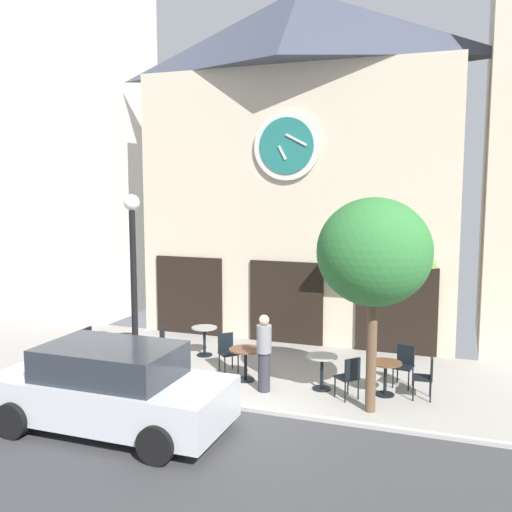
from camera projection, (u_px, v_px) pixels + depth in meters
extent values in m
cube|color=gray|center=(265.00, 371.00, 13.70)|extent=(26.22, 5.05, 0.05)
cube|color=#38383A|center=(130.00, 497.00, 8.13)|extent=(26.22, 6.87, 0.05)
cube|color=#A8A5A0|center=(224.00, 405.00, 11.35)|extent=(26.22, 0.12, 0.08)
cube|color=beige|center=(297.00, 205.00, 16.63)|extent=(9.02, 2.07, 7.64)
pyramid|color=#383D4C|center=(299.00, 30.00, 16.04)|extent=(8.11, 2.90, 2.20)
cylinder|color=beige|center=(287.00, 146.00, 15.41)|extent=(1.85, 0.10, 1.85)
cylinder|color=#1E6660|center=(286.00, 146.00, 15.36)|extent=(1.52, 0.04, 1.52)
cube|color=beige|center=(282.00, 153.00, 15.38)|extent=(0.25, 0.03, 0.40)
cube|color=beige|center=(296.00, 140.00, 15.21)|extent=(0.60, 0.03, 0.35)
cube|color=black|center=(189.00, 295.00, 16.97)|extent=(2.10, 0.10, 2.30)
cube|color=black|center=(286.00, 302.00, 15.95)|extent=(2.10, 0.10, 2.30)
cube|color=black|center=(396.00, 310.00, 14.94)|extent=(2.10, 0.10, 2.30)
cube|color=#72A84C|center=(377.00, 262.00, 14.66)|extent=(2.89, 0.90, 0.12)
cube|color=silver|center=(68.00, 105.00, 19.76)|extent=(5.07, 3.54, 14.35)
cylinder|color=black|center=(136.00, 370.00, 13.11)|extent=(0.32, 0.32, 0.36)
cylinder|color=black|center=(134.00, 296.00, 12.90)|extent=(0.14, 0.14, 3.83)
sphere|color=white|center=(132.00, 202.00, 12.64)|extent=(0.36, 0.36, 0.36)
cylinder|color=brown|center=(371.00, 352.00, 11.03)|extent=(0.20, 0.20, 2.37)
ellipsoid|color=#2D7033|center=(374.00, 252.00, 10.79)|extent=(2.18, 1.96, 2.07)
cylinder|color=black|center=(124.00, 351.00, 14.04)|extent=(0.07, 0.07, 0.71)
cylinder|color=black|center=(125.00, 364.00, 14.09)|extent=(0.40, 0.40, 0.03)
cylinder|color=black|center=(124.00, 336.00, 14.00)|extent=(0.64, 0.64, 0.03)
cylinder|color=black|center=(204.00, 342.00, 14.81)|extent=(0.07, 0.07, 0.74)
cylinder|color=black|center=(205.00, 355.00, 14.85)|extent=(0.40, 0.40, 0.03)
cylinder|color=gray|center=(204.00, 328.00, 14.76)|extent=(0.66, 0.66, 0.03)
cylinder|color=black|center=(246.00, 365.00, 12.91)|extent=(0.07, 0.07, 0.72)
cylinder|color=black|center=(246.00, 380.00, 12.95)|extent=(0.40, 0.40, 0.03)
cylinder|color=brown|center=(245.00, 349.00, 12.86)|extent=(0.75, 0.75, 0.03)
cylinder|color=black|center=(322.00, 373.00, 12.33)|extent=(0.07, 0.07, 0.73)
cylinder|color=black|center=(322.00, 389.00, 12.38)|extent=(0.40, 0.40, 0.03)
cylinder|color=gray|center=(322.00, 356.00, 12.29)|extent=(0.67, 0.67, 0.03)
cylinder|color=black|center=(385.00, 379.00, 11.99)|extent=(0.07, 0.07, 0.70)
cylinder|color=black|center=(385.00, 394.00, 12.03)|extent=(0.40, 0.40, 0.03)
cylinder|color=brown|center=(386.00, 363.00, 11.95)|extent=(0.68, 0.68, 0.03)
cube|color=black|center=(422.00, 378.00, 11.77)|extent=(0.43, 0.43, 0.04)
cube|color=black|center=(432.00, 368.00, 11.70)|extent=(0.07, 0.38, 0.45)
cylinder|color=black|center=(413.00, 385.00, 12.01)|extent=(0.03, 0.03, 0.45)
cylinder|color=black|center=(413.00, 390.00, 11.68)|extent=(0.03, 0.03, 0.45)
cylinder|color=black|center=(430.00, 386.00, 11.92)|extent=(0.03, 0.03, 0.45)
cylinder|color=black|center=(431.00, 392.00, 11.59)|extent=(0.03, 0.03, 0.45)
cube|color=black|center=(93.00, 346.00, 14.10)|extent=(0.41, 0.41, 0.04)
cube|color=black|center=(87.00, 337.00, 14.13)|extent=(0.05, 0.38, 0.45)
cylinder|color=black|center=(95.00, 358.00, 13.91)|extent=(0.03, 0.03, 0.45)
cylinder|color=black|center=(103.00, 354.00, 14.23)|extent=(0.03, 0.03, 0.45)
cylinder|color=black|center=(84.00, 356.00, 14.02)|extent=(0.03, 0.03, 0.45)
cylinder|color=black|center=(92.00, 352.00, 14.34)|extent=(0.03, 0.03, 0.45)
cube|color=black|center=(229.00, 353.00, 13.48)|extent=(0.57, 0.57, 0.04)
cube|color=black|center=(226.00, 342.00, 13.62)|extent=(0.29, 0.30, 0.45)
cylinder|color=black|center=(225.00, 366.00, 13.28)|extent=(0.03, 0.03, 0.45)
cylinder|color=black|center=(238.00, 364.00, 13.43)|extent=(0.03, 0.03, 0.45)
cylinder|color=black|center=(219.00, 362.00, 13.59)|extent=(0.03, 0.03, 0.45)
cylinder|color=black|center=(232.00, 360.00, 13.74)|extent=(0.03, 0.03, 0.45)
cube|color=black|center=(155.00, 345.00, 14.17)|extent=(0.57, 0.57, 0.04)
cube|color=black|center=(162.00, 336.00, 14.21)|extent=(0.29, 0.30, 0.45)
cylinder|color=black|center=(147.00, 353.00, 14.28)|extent=(0.03, 0.03, 0.45)
cylinder|color=black|center=(150.00, 357.00, 13.97)|extent=(0.03, 0.03, 0.45)
cylinder|color=black|center=(160.00, 352.00, 14.42)|extent=(0.03, 0.03, 0.45)
cylinder|color=black|center=(164.00, 355.00, 14.11)|extent=(0.03, 0.03, 0.45)
cube|color=black|center=(347.00, 377.00, 11.79)|extent=(0.56, 0.56, 0.04)
cube|color=black|center=(353.00, 369.00, 11.61)|extent=(0.28, 0.31, 0.45)
cylinder|color=black|center=(348.00, 384.00, 12.05)|extent=(0.03, 0.03, 0.45)
cylinder|color=black|center=(335.00, 387.00, 11.88)|extent=(0.03, 0.03, 0.45)
cylinder|color=black|center=(358.00, 389.00, 11.75)|extent=(0.03, 0.03, 0.45)
cylinder|color=black|center=(345.00, 392.00, 11.59)|extent=(0.03, 0.03, 0.45)
cube|color=black|center=(403.00, 367.00, 12.46)|extent=(0.46, 0.46, 0.04)
cube|color=black|center=(406.00, 355.00, 12.59)|extent=(0.38, 0.11, 0.45)
cylinder|color=black|center=(393.00, 378.00, 12.43)|extent=(0.03, 0.03, 0.45)
cylinder|color=black|center=(409.00, 381.00, 12.26)|extent=(0.03, 0.03, 0.45)
cylinder|color=black|center=(397.00, 374.00, 12.72)|extent=(0.03, 0.03, 0.45)
cylinder|color=black|center=(413.00, 376.00, 12.55)|extent=(0.03, 0.03, 0.45)
cylinder|color=#2D2D38|center=(264.00, 372.00, 12.22)|extent=(0.34, 0.34, 0.85)
cylinder|color=slate|center=(264.00, 339.00, 12.13)|extent=(0.42, 0.42, 0.60)
sphere|color=tan|center=(264.00, 320.00, 12.08)|extent=(0.22, 0.22, 0.22)
cube|color=#B7BABF|center=(111.00, 397.00, 10.29)|extent=(4.31, 1.82, 0.75)
cube|color=#262B33|center=(110.00, 362.00, 10.21)|extent=(2.41, 1.59, 0.60)
cylinder|color=black|center=(156.00, 445.00, 9.01)|extent=(0.64, 0.22, 0.64)
cylinder|color=black|center=(204.00, 404.00, 10.69)|extent=(0.64, 0.22, 0.64)
cylinder|color=black|center=(13.00, 420.00, 9.95)|extent=(0.64, 0.22, 0.64)
cylinder|color=black|center=(77.00, 386.00, 11.64)|extent=(0.64, 0.22, 0.64)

